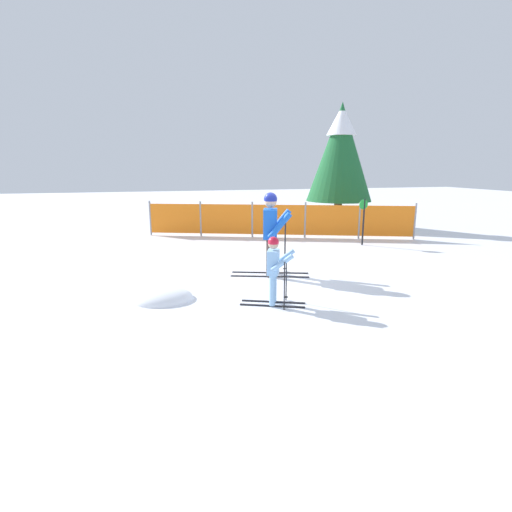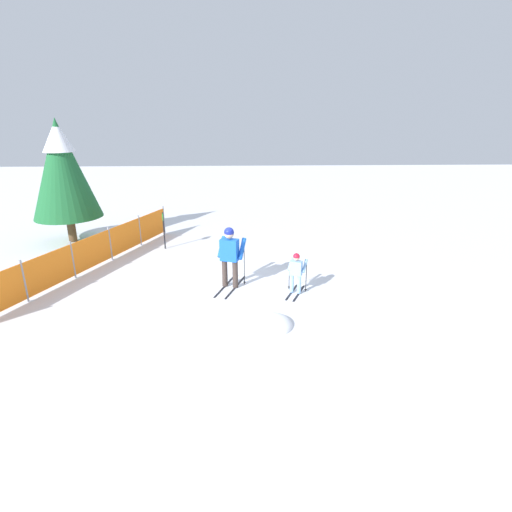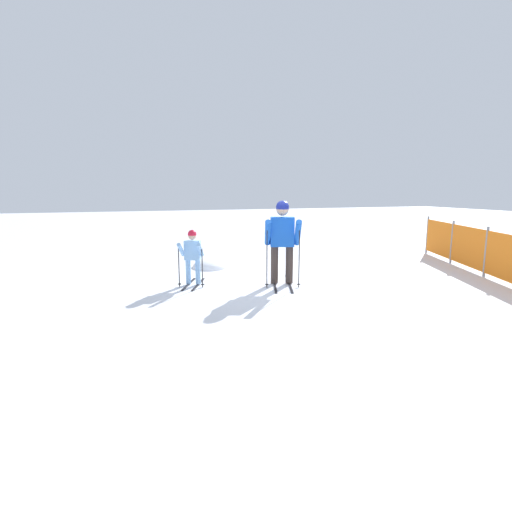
# 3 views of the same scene
# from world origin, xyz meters

# --- Properties ---
(ground_plane) EXTENTS (60.00, 60.00, 0.00)m
(ground_plane) POSITION_xyz_m (0.00, 0.00, 0.00)
(ground_plane) COLOR white
(skier_adult) EXTENTS (1.66, 0.92, 1.73)m
(skier_adult) POSITION_xyz_m (-0.09, -0.21, 1.03)
(skier_adult) COLOR black
(skier_adult) RESTS_ON ground_plane
(skier_child) EXTENTS (1.09, 0.68, 1.15)m
(skier_child) POSITION_xyz_m (-0.60, -1.99, 0.67)
(skier_child) COLOR black
(skier_child) RESTS_ON ground_plane
(safety_fence) EXTENTS (8.00, 3.07, 1.14)m
(safety_fence) POSITION_xyz_m (1.51, 4.11, 0.57)
(safety_fence) COLOR gray
(safety_fence) RESTS_ON ground_plane
(conifer_far) EXTENTS (2.44, 2.44, 4.54)m
(conifer_far) POSITION_xyz_m (4.53, 5.95, 2.80)
(conifer_far) COLOR #4C3823
(conifer_far) RESTS_ON ground_plane
(trail_marker) EXTENTS (0.28, 0.05, 1.34)m
(trail_marker) POSITION_xyz_m (3.46, 2.24, 0.83)
(trail_marker) COLOR black
(trail_marker) RESTS_ON ground_plane
(snow_mound) EXTENTS (1.03, 0.87, 0.41)m
(snow_mound) POSITION_xyz_m (-2.36, -1.25, 0.00)
(snow_mound) COLOR white
(snow_mound) RESTS_ON ground_plane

